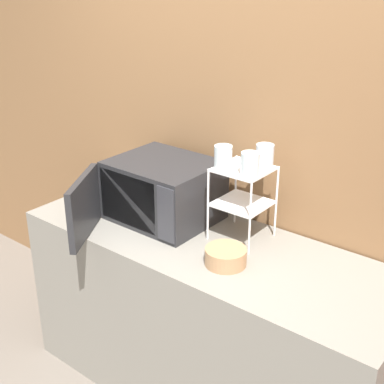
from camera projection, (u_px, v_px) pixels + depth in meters
The scene contains 8 objects.
wall_back at pixel (255, 141), 2.61m from camera, with size 8.00×0.06×2.60m.
counter at pixel (206, 321), 2.68m from camera, with size 1.88×0.67×0.90m.
microwave at pixel (160, 191), 2.67m from camera, with size 0.53×0.77×0.31m.
dish_rack at pixel (243, 188), 2.45m from camera, with size 0.24×0.24×0.35m.
glass_front_left at pixel (223, 157), 2.38m from camera, with size 0.08×0.08×0.10m.
glass_back_right at pixel (265, 156), 2.40m from camera, with size 0.08×0.08×0.10m.
glass_front_right at pixel (250, 164), 2.30m from camera, with size 0.08×0.08×0.10m.
bowl at pixel (226, 257), 2.30m from camera, with size 0.18×0.18×0.08m.
Camera 1 is at (1.31, -1.43, 2.11)m, focal length 50.00 mm.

